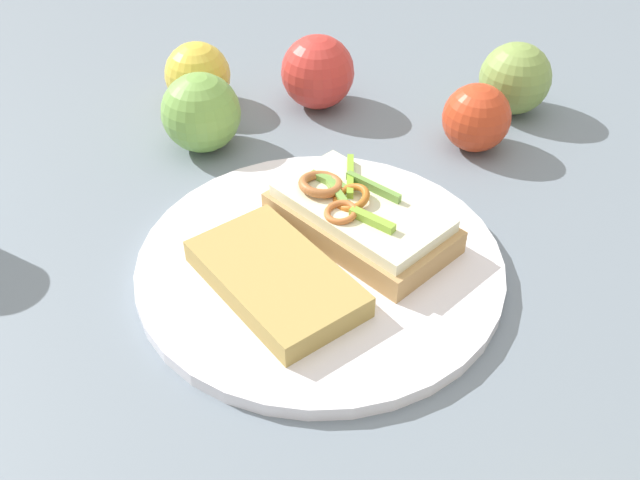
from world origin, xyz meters
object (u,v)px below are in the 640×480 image
(apple_1, at_px, (515,78))
(apple_5, at_px, (198,75))
(apple_3, at_px, (201,113))
(apple_4, at_px, (318,72))
(plate, at_px, (320,264))
(bread_slice_side, at_px, (276,278))
(apple_0, at_px, (476,118))
(sandwich, at_px, (359,216))

(apple_1, xyz_separation_m, apple_5, (-0.34, 0.06, -0.00))
(apple_3, relative_size, apple_4, 0.99)
(plate, bearing_deg, apple_3, 114.15)
(plate, height_order, apple_1, apple_1)
(apple_1, bearing_deg, apple_4, 168.61)
(apple_4, bearing_deg, apple_5, 171.17)
(bread_slice_side, distance_m, apple_4, 0.31)
(apple_0, bearing_deg, apple_4, 143.27)
(apple_1, relative_size, apple_3, 0.97)
(sandwich, bearing_deg, apple_3, -179.41)
(apple_5, bearing_deg, apple_0, -25.05)
(sandwich, bearing_deg, bread_slice_side, -89.20)
(plate, height_order, bread_slice_side, bread_slice_side)
(apple_1, xyz_separation_m, apple_3, (-0.34, -0.03, 0.00))
(apple_1, bearing_deg, plate, -137.09)
(apple_0, relative_size, apple_5, 0.96)
(bread_slice_side, height_order, apple_3, apple_3)
(apple_1, relative_size, apple_5, 1.07)
(apple_1, bearing_deg, sandwich, -136.22)
(sandwich, height_order, bread_slice_side, sandwich)
(plate, distance_m, sandwich, 0.05)
(apple_3, bearing_deg, apple_1, 4.45)
(bread_slice_side, bearing_deg, sandwich, 97.78)
(plate, height_order, sandwich, sandwich)
(apple_3, xyz_separation_m, apple_5, (-0.00, 0.09, -0.00))
(plate, relative_size, apple_1, 3.92)
(apple_5, bearing_deg, apple_3, -88.41)
(plate, bearing_deg, apple_0, 41.67)
(plate, xyz_separation_m, sandwich, (0.04, 0.03, 0.02))
(bread_slice_side, relative_size, apple_4, 1.77)
(sandwich, xyz_separation_m, apple_3, (-0.13, 0.17, 0.01))
(sandwich, xyz_separation_m, apple_1, (0.21, 0.20, 0.01))
(bread_slice_side, distance_m, apple_3, 0.24)
(sandwich, xyz_separation_m, bread_slice_side, (-0.08, -0.06, -0.01))
(apple_4, bearing_deg, plate, -97.73)
(apple_4, xyz_separation_m, apple_5, (-0.13, 0.02, -0.00))
(plate, height_order, apple_5, apple_5)
(bread_slice_side, bearing_deg, apple_3, 163.56)
(bread_slice_side, relative_size, apple_3, 1.79)
(apple_0, bearing_deg, apple_3, 171.63)
(bread_slice_side, height_order, apple_0, apple_0)
(apple_0, bearing_deg, apple_5, 154.95)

